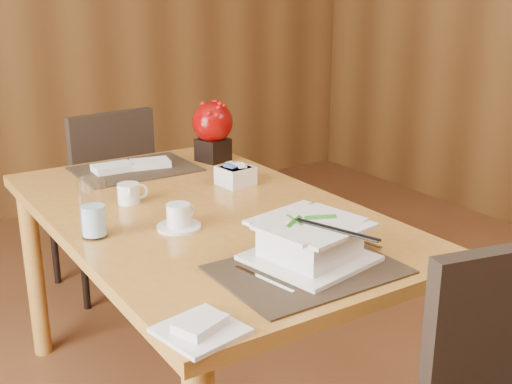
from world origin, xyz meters
TOP-DOWN VIEW (x-y plane):
  - dining_table at (0.00, 0.60)m, footprint 0.90×1.50m
  - placemat_near at (0.00, 0.05)m, footprint 0.45×0.33m
  - placemat_far at (0.00, 1.15)m, footprint 0.45×0.33m
  - soup_setting at (0.04, 0.09)m, footprint 0.32×0.32m
  - coffee_cup at (-0.14, 0.49)m, footprint 0.13×0.13m
  - water_glass at (-0.37, 0.56)m, footprint 0.08×0.08m
  - creamer_jug at (-0.17, 0.79)m, footprint 0.11×0.11m
  - sugar_caddy at (0.23, 0.77)m, footprint 0.12×0.12m
  - berry_decor at (0.32, 1.10)m, footprint 0.16×0.16m
  - napkins_far at (-0.00, 1.15)m, footprint 0.31×0.14m
  - bread_plate at (-0.37, -0.07)m, footprint 0.18×0.18m
  - far_chair at (0.05, 1.66)m, footprint 0.46×0.46m

SIDE VIEW (x-z plane):
  - far_chair at x=0.05m, z-range 0.06..0.96m
  - dining_table at x=0.00m, z-range 0.28..1.03m
  - placemat_near at x=0.00m, z-range 0.75..0.76m
  - placemat_far at x=0.00m, z-range 0.75..0.76m
  - bread_plate at x=-0.37m, z-range 0.75..0.76m
  - napkins_far at x=0.00m, z-range 0.76..0.78m
  - coffee_cup at x=-0.14m, z-range 0.74..0.82m
  - sugar_caddy at x=0.23m, z-range 0.75..0.82m
  - creamer_jug at x=-0.17m, z-range 0.75..0.82m
  - soup_setting at x=0.04m, z-range 0.75..0.86m
  - water_glass at x=-0.37m, z-range 0.75..0.92m
  - berry_decor at x=0.32m, z-range 0.77..1.01m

